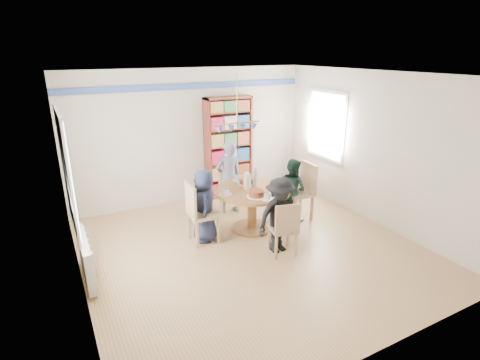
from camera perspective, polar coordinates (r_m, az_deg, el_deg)
ground at (r=6.10m, az=1.79°, el=-10.47°), size 5.00×5.00×0.00m
room_shell at (r=6.11m, az=-4.24°, el=6.21°), size 5.00×5.00×5.00m
radiator at (r=5.57m, az=-22.43°, el=-11.00°), size 0.12×1.00×0.60m
dining_table at (r=6.50m, az=1.86°, el=-3.04°), size 1.30×1.30×0.75m
chair_left at (r=6.09m, az=-6.38°, el=-4.64°), size 0.47×0.47×1.03m
chair_right at (r=7.04m, az=9.48°, el=-1.26°), size 0.49×0.49×1.06m
chair_far at (r=7.39m, az=-1.73°, el=-0.86°), size 0.50×0.50×0.88m
chair_near at (r=5.75m, az=6.83°, el=-7.05°), size 0.47×0.47×0.89m
person_left at (r=6.15m, az=-5.45°, el=-3.91°), size 0.54×0.69×1.23m
person_right at (r=6.95m, az=7.90°, el=-1.45°), size 0.60×0.68×1.18m
person_far at (r=7.16m, az=-1.76°, el=0.36°), size 0.53×0.36×1.41m
person_near at (r=5.80m, az=6.04°, el=-5.41°), size 0.84×0.54×1.22m
bookshelf at (r=7.97m, az=-1.78°, el=4.86°), size 1.01×0.30×2.12m
tableware at (r=6.42m, az=1.56°, el=-0.82°), size 1.24×1.24×0.33m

